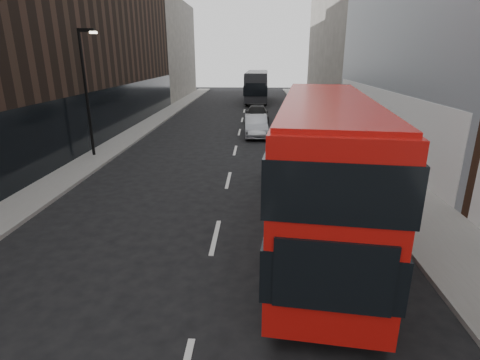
# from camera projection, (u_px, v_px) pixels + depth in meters

# --- Properties ---
(sidewalk_right) EXTENTS (3.00, 80.00, 0.15)m
(sidewalk_right) POSITION_uv_depth(u_px,v_px,m) (338.00, 135.00, 28.26)
(sidewalk_right) COLOR slate
(sidewalk_right) RESTS_ON ground
(sidewalk_left) EXTENTS (2.00, 80.00, 0.15)m
(sidewalk_left) POSITION_uv_depth(u_px,v_px,m) (136.00, 133.00, 28.89)
(sidewalk_left) COLOR slate
(sidewalk_left) RESTS_ON ground
(building_victorian) EXTENTS (6.50, 24.00, 21.00)m
(building_victorian) POSITION_uv_depth(u_px,v_px,m) (345.00, 20.00, 43.08)
(building_victorian) COLOR #605C55
(building_victorian) RESTS_ON ground
(building_left_mid) EXTENTS (5.00, 24.00, 14.00)m
(building_left_mid) POSITION_uv_depth(u_px,v_px,m) (106.00, 40.00, 31.58)
(building_left_mid) COLOR black
(building_left_mid) RESTS_ON ground
(building_left_far) EXTENTS (5.00, 20.00, 13.00)m
(building_left_far) POSITION_uv_depth(u_px,v_px,m) (166.00, 50.00, 52.59)
(building_left_far) COLOR #605C55
(building_left_far) RESTS_ON ground
(street_lamp) EXTENTS (1.06, 0.22, 7.00)m
(street_lamp) POSITION_uv_depth(u_px,v_px,m) (87.00, 85.00, 20.97)
(street_lamp) COLOR black
(street_lamp) RESTS_ON sidewalk_left
(red_bus) EXTENTS (4.06, 11.54, 4.58)m
(red_bus) POSITION_uv_depth(u_px,v_px,m) (323.00, 162.00, 11.85)
(red_bus) COLOR #A70D0A
(red_bus) RESTS_ON ground
(grey_bus) EXTENTS (3.12, 11.92, 3.82)m
(grey_bus) POSITION_uv_depth(u_px,v_px,m) (257.00, 86.00, 48.42)
(grey_bus) COLOR black
(grey_bus) RESTS_ON ground
(car_a) EXTENTS (1.82, 3.92, 1.30)m
(car_a) POSITION_uv_depth(u_px,v_px,m) (281.00, 171.00, 17.39)
(car_a) COLOR black
(car_a) RESTS_ON ground
(car_b) EXTENTS (1.83, 4.75, 1.54)m
(car_b) POSITION_uv_depth(u_px,v_px,m) (256.00, 126.00, 27.99)
(car_b) COLOR #989BA1
(car_b) RESTS_ON ground
(car_c) EXTENTS (2.05, 4.99, 1.45)m
(car_c) POSITION_uv_depth(u_px,v_px,m) (257.00, 114.00, 33.85)
(car_c) COLOR black
(car_c) RESTS_ON ground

